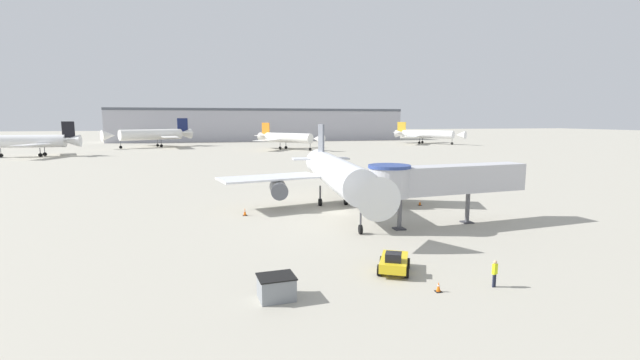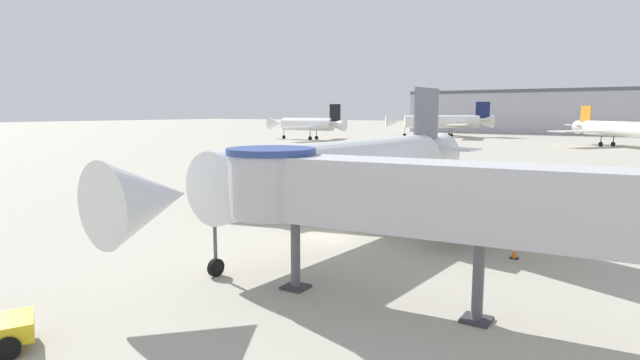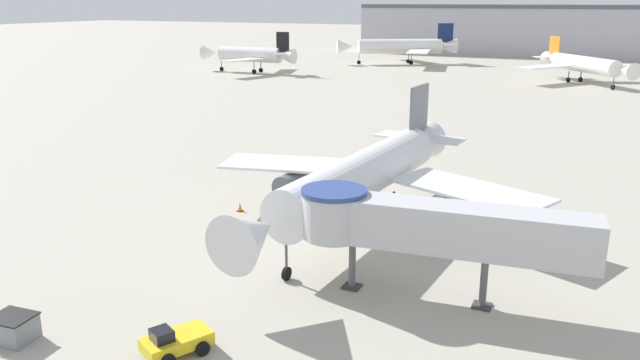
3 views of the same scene
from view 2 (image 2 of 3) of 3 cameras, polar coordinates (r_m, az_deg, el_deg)
name	(u,v)px [view 2 (image 2 of 3)]	position (r m, az deg, el deg)	size (l,w,h in m)	color
ground_plane	(331,237)	(32.68, 1.30, -6.53)	(800.00, 800.00, 0.00)	#A8A393
main_airplane	(350,169)	(33.46, 3.39, 1.22)	(28.91, 32.29, 10.07)	silver
jet_bridge	(384,193)	(20.67, 7.38, -1.51)	(17.66, 4.94, 6.45)	#B7B7BC
traffic_cone_starboard_wing	(514,252)	(29.97, 21.34, -7.70)	(0.45, 0.45, 0.74)	black
traffic_cone_port_wing	(218,211)	(39.76, -11.58, -3.50)	(0.51, 0.51, 0.83)	black
background_jet_black_tail	(309,124)	(145.54, -1.30, 6.39)	(26.37, 26.09, 10.21)	white
background_jet_orange_tail	(614,129)	(133.05, 30.54, 5.07)	(24.83, 26.29, 9.57)	white
background_jet_navy_tail	(444,122)	(166.95, 13.95, 6.50)	(32.40, 32.06, 11.29)	white
terminal_building	(618,112)	(202.16, 30.91, 6.71)	(144.94, 20.68, 16.20)	#A8A8B2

